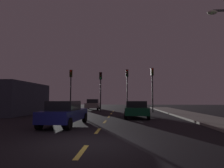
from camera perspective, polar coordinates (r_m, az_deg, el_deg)
The scene contains 16 objects.
ground_plane at distance 14.20m, azimuth -1.90°, elevation -10.88°, with size 80.00×80.00×0.00m, color black.
sidewalk_curb_right at distance 15.46m, azimuth 27.45°, elevation -9.58°, with size 3.00×40.00×0.15m, color gray.
lane_stripe_nearest at distance 6.19m, azimuth -9.01°, elevation -19.24°, with size 0.16×1.60×0.01m, color #EACC4C.
lane_stripe_second at distance 9.87m, azimuth -4.22°, elevation -13.69°, with size 0.16×1.60×0.01m, color #EACC4C.
lane_stripe_third at distance 13.61m, azimuth -2.12°, elevation -11.14°, with size 0.16×1.60×0.01m, color #EACC4C.
lane_stripe_fourth at distance 17.37m, azimuth -0.95°, elevation -9.69°, with size 0.16×1.60×0.01m, color #EACC4C.
lane_stripe_fifth at distance 21.15m, azimuth -0.20°, elevation -8.75°, with size 0.16×1.60×0.01m, color #EACC4C.
lane_stripe_sixth at distance 24.94m, azimuth 0.32°, elevation -8.09°, with size 0.16×1.60×0.01m, color #EACC4C.
traffic_signal_far_left at distance 24.15m, azimuth -12.14°, elevation 0.45°, with size 0.32×0.38×5.17m.
traffic_signal_center_left at distance 23.43m, azimuth -3.40°, elevation -0.00°, with size 0.32×0.38×4.85m.
traffic_signal_center_right at distance 23.30m, azimuth 4.51°, elevation 0.51°, with size 0.32×0.38×5.15m.
traffic_signal_far_right at distance 23.57m, azimuth 11.89°, elevation 0.76°, with size 0.32×0.38×5.30m.
car_stopped_ahead at distance 16.60m, azimuth 7.15°, elevation -7.39°, with size 2.07×4.31×1.42m.
car_adjacent_lane at distance 11.96m, azimuth -13.82°, elevation -8.34°, with size 1.98×4.52×1.47m.
car_oncoming_far at distance 28.95m, azimuth -5.67°, elevation -6.01°, with size 2.13×4.59×1.56m.
storefront_left at distance 22.86m, azimuth -27.80°, elevation -3.84°, with size 5.00×8.19×3.26m, color #333847.
Camera 1 is at (1.24, -7.06, 1.59)m, focal length 30.82 mm.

